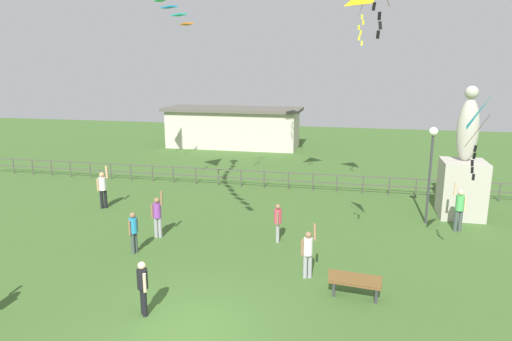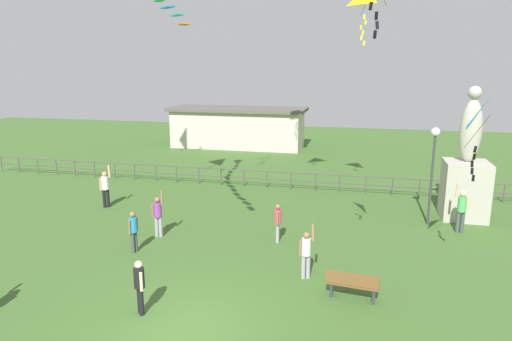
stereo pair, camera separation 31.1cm
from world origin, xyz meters
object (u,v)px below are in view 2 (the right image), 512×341
(person_3, at_px, (133,229))
(kite_0, at_px, (368,0))
(person_1, at_px, (306,251))
(kite_6, at_px, (489,118))
(lamppost, at_px, (434,154))
(person_2, at_px, (139,284))
(park_bench, at_px, (352,284))
(statue_monument, at_px, (466,178))
(person_7, at_px, (158,213))
(person_0, at_px, (462,208))
(person_5, at_px, (278,220))
(person_4, at_px, (105,186))

(person_3, height_order, kite_0, kite_0)
(person_1, bearing_deg, kite_6, 11.80)
(lamppost, bearing_deg, person_2, -131.87)
(lamppost, height_order, park_bench, lamppost)
(statue_monument, xyz_separation_m, kite_6, (-0.89, -6.48, 3.30))
(person_7, bearing_deg, kite_6, -6.14)
(lamppost, relative_size, person_7, 2.18)
(park_bench, bearing_deg, person_2, -158.83)
(person_2, bearing_deg, person_3, 120.10)
(park_bench, height_order, person_7, person_7)
(statue_monument, distance_m, lamppost, 2.40)
(statue_monument, bearing_deg, kite_6, -97.79)
(statue_monument, xyz_separation_m, person_3, (-12.21, -6.91, -0.91))
(person_0, xyz_separation_m, person_5, (-6.93, -2.70, -0.17))
(person_0, bearing_deg, person_3, -157.45)
(person_5, bearing_deg, park_bench, -52.84)
(person_3, bearing_deg, person_1, -5.77)
(person_0, bearing_deg, person_2, -137.70)
(park_bench, distance_m, kite_0, 12.72)
(park_bench, relative_size, person_3, 1.01)
(person_5, bearing_deg, person_1, -62.86)
(lamppost, bearing_deg, person_5, -149.53)
(person_3, distance_m, person_4, 6.00)
(lamppost, distance_m, person_7, 11.37)
(person_2, xyz_separation_m, person_5, (2.62, 5.98, -0.03))
(person_5, bearing_deg, kite_6, -15.11)
(park_bench, bearing_deg, person_3, 167.87)
(person_2, relative_size, person_4, 0.76)
(person_3, distance_m, person_5, 5.29)
(person_0, height_order, person_2, person_0)
(person_2, height_order, person_3, person_2)
(person_4, height_order, person_7, person_4)
(park_bench, xyz_separation_m, person_2, (-5.53, -2.14, 0.42))
(person_0, bearing_deg, kite_6, -95.47)
(person_1, distance_m, kite_0, 11.76)
(person_3, bearing_deg, kite_0, 44.31)
(person_0, height_order, kite_0, kite_0)
(person_3, distance_m, person_7, 1.64)
(person_0, bearing_deg, person_5, -158.70)
(person_1, bearing_deg, lamppost, 54.98)
(lamppost, xyz_separation_m, kite_0, (-2.97, 1.89, 6.28))
(person_1, bearing_deg, person_2, -142.00)
(person_4, height_order, kite_0, kite_0)
(person_4, relative_size, kite_0, 0.85)
(kite_0, bearing_deg, person_1, -99.78)
(statue_monument, relative_size, kite_0, 2.41)
(person_5, relative_size, kite_6, 0.59)
(kite_6, bearing_deg, person_0, 84.53)
(person_1, bearing_deg, person_4, 152.82)
(person_5, bearing_deg, person_0, 21.30)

